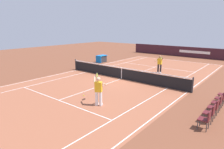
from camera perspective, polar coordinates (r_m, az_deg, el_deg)
ground_plane at (r=16.59m, az=2.79°, el=-1.23°), size 60.00×60.00×0.00m
court_slab at (r=16.59m, az=2.79°, el=-1.23°), size 24.20×11.40×0.00m
court_line_markings at (r=16.59m, az=2.79°, el=-1.22°), size 23.85×11.05×0.01m
tennis_net at (r=16.47m, az=2.81°, el=0.42°), size 0.10×11.70×1.08m
stadium_barrier at (r=30.58m, az=20.74°, el=6.21°), size 0.26×17.00×1.47m
tennis_player_near at (r=10.81m, az=-3.93°, el=-4.40°), size 0.90×0.96×1.70m
tennis_player_far at (r=19.05m, az=13.71°, el=3.21°), size 1.03×0.81×1.70m
tennis_ball at (r=12.67m, az=-8.24°, el=-6.03°), size 0.07×0.07×0.07m
spectator_chair_0 at (r=13.08m, az=29.86°, el=-4.89°), size 0.44×0.44×0.88m
spectator_chair_1 at (r=12.32m, az=29.24°, el=-5.89°), size 0.44×0.44×0.88m
spectator_chair_2 at (r=11.57m, az=28.53°, el=-7.02°), size 0.44×0.44×0.88m
spectator_chair_3 at (r=10.82m, az=27.72°, el=-8.31°), size 0.44×0.44×0.88m
spectator_chair_4 at (r=10.08m, az=26.78°, el=-9.78°), size 0.44×0.44×0.88m
spectator_chair_5 at (r=9.36m, az=25.69°, el=-11.49°), size 0.44×0.44×0.88m
equipment_cart_tarped at (r=24.31m, az=-3.06°, el=4.64°), size 1.25×0.84×0.85m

